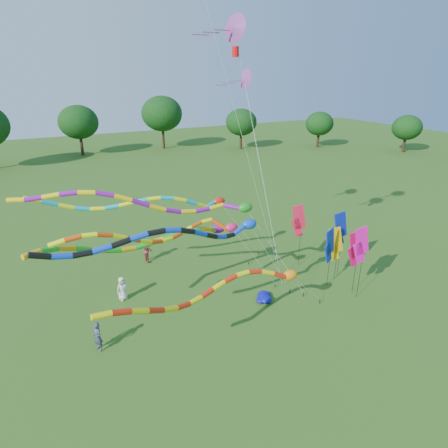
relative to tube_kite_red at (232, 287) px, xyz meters
name	(u,v)px	position (x,y,z in m)	size (l,w,h in m)	color
ground	(287,333)	(3.28, -0.50, -3.64)	(160.00, 160.00, 0.00)	#285015
tree_ring	(267,232)	(2.79, 1.27, 1.92)	(121.86, 121.64, 9.57)	#382314
tube_kite_red	(232,287)	(0.00, 0.00, 0.00)	(13.33, 2.52, 5.72)	black
tube_kite_orange	(177,232)	(-1.65, 3.00, 2.12)	(12.90, 1.97, 7.48)	black
tube_kite_purple	(164,204)	(-1.97, 3.76, 3.48)	(15.21, 3.72, 8.88)	black
tube_kite_blue	(191,234)	(-1.70, 0.95, 2.79)	(14.04, 2.69, 7.89)	black
tube_kite_cyan	(158,203)	(-1.04, 7.83, 2.17)	(15.17, 1.16, 7.84)	black
tube_kite_green	(164,237)	(-1.62, 5.22, 0.94)	(14.08, 4.52, 6.76)	black
delta_kite_high_a	(234,28)	(2.42, 4.41, 11.85)	(5.63, 1.80, 16.32)	black
delta_kite_high_c	(244,79)	(6.26, 9.86, 9.41)	(2.91, 7.10, 14.27)	black
banner_pole_magenta_a	(355,249)	(9.33, 0.96, -0.44)	(1.16, 0.26, 4.45)	black
banner_pole_magenta_b	(361,246)	(9.17, 0.42, 0.06)	(1.15, 0.31, 4.96)	black
banner_pole_blue_a	(329,246)	(8.51, 2.35, -0.62)	(1.13, 0.42, 4.27)	black
banner_pole_orange	(335,244)	(9.47, 2.84, -0.90)	(1.10, 0.51, 3.99)	black
banner_pole_red	(298,221)	(8.54, 5.68, -0.07)	(1.12, 0.46, 4.83)	black
banner_pole_blue_b	(340,229)	(10.01, 3.08, -0.01)	(1.16, 0.25, 4.89)	black
blue_nylon_heap	(265,297)	(4.00, 2.89, -3.45)	(1.38, 1.45, 0.41)	#0B0F9A
person_a	(122,288)	(-4.01, 7.05, -2.84)	(0.78, 0.50, 1.59)	silver
person_b	(97,337)	(-6.27, 2.90, -2.79)	(0.62, 0.41, 1.69)	#3D3E55
person_c	(148,250)	(-1.04, 11.48, -2.74)	(0.87, 0.68, 1.79)	maroon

